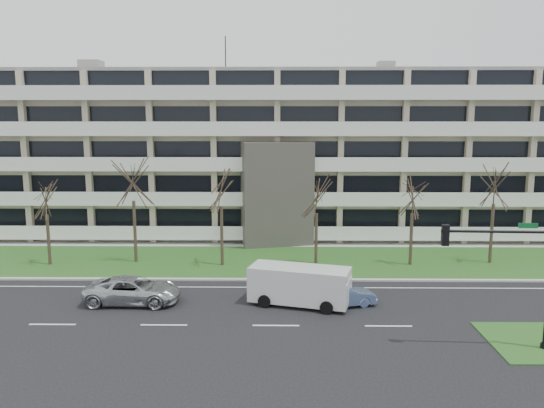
{
  "coord_description": "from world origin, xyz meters",
  "views": [
    {
      "loc": [
        0.13,
        -26.87,
        10.87
      ],
      "look_at": [
        -0.34,
        10.0,
        4.98
      ],
      "focal_mm": 35.0,
      "sensor_mm": 36.0,
      "label": 1
    }
  ],
  "objects_px": {
    "silver_pickup": "(133,290)",
    "blue_sedan": "(343,295)",
    "traffic_signal": "(513,268)",
    "white_van": "(301,282)"
  },
  "relations": [
    {
      "from": "blue_sedan",
      "to": "traffic_signal",
      "type": "relative_size",
      "value": 0.63
    },
    {
      "from": "blue_sedan",
      "to": "white_van",
      "type": "height_order",
      "value": "white_van"
    },
    {
      "from": "silver_pickup",
      "to": "blue_sedan",
      "type": "distance_m",
      "value": 12.47
    },
    {
      "from": "blue_sedan",
      "to": "traffic_signal",
      "type": "xyz_separation_m",
      "value": [
        7.22,
        -5.76,
        3.33
      ]
    },
    {
      "from": "silver_pickup",
      "to": "blue_sedan",
      "type": "relative_size",
      "value": 1.45
    },
    {
      "from": "white_van",
      "to": "traffic_signal",
      "type": "height_order",
      "value": "traffic_signal"
    },
    {
      "from": "traffic_signal",
      "to": "white_van",
      "type": "bearing_deg",
      "value": 150.81
    },
    {
      "from": "silver_pickup",
      "to": "traffic_signal",
      "type": "distance_m",
      "value": 20.87
    },
    {
      "from": "silver_pickup",
      "to": "traffic_signal",
      "type": "bearing_deg",
      "value": -105.97
    },
    {
      "from": "blue_sedan",
      "to": "traffic_signal",
      "type": "bearing_deg",
      "value": -143.04
    }
  ]
}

